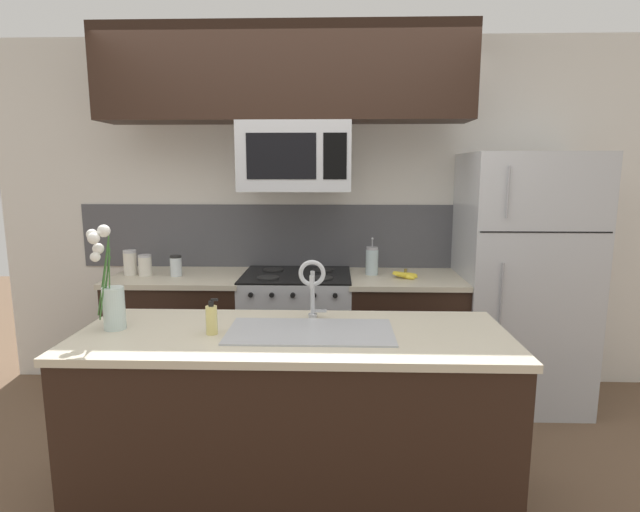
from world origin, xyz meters
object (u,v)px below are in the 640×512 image
storage_jar_tall (130,263)px  microwave (295,157)px  storage_jar_short (176,266)px  storage_jar_medium (145,265)px  banana_bunch (405,275)px  dish_soap_bottle (212,319)px  stove_range (297,336)px  sink_faucet (312,281)px  french_press (372,261)px  refrigerator (520,281)px  flower_vase (111,296)px

storage_jar_tall → microwave: bearing=-1.0°
microwave → storage_jar_short: 1.13m
storage_jar_medium → storage_jar_short: (0.22, -0.01, -0.00)m
banana_bunch → dish_soap_bottle: 1.61m
storage_jar_medium → stove_range: bearing=1.4°
microwave → dish_soap_bottle: bearing=-102.7°
stove_range → sink_faucet: bearing=-81.3°
storage_jar_short → sink_faucet: 1.44m
stove_range → microwave: bearing=-89.8°
french_press → sink_faucet: bearing=-108.5°
refrigerator → storage_jar_short: 2.43m
storage_jar_medium → flower_vase: bearing=-75.8°
storage_jar_tall → dish_soap_bottle: bearing=-55.0°
flower_vase → stove_range: bearing=58.2°
refrigerator → banana_bunch: (-0.82, -0.08, 0.05)m
refrigerator → storage_jar_medium: bearing=-179.0°
stove_range → storage_jar_tall: size_ratio=5.26×
storage_jar_medium → sink_faucet: sink_faucet is taller
dish_soap_bottle → flower_vase: 0.49m
microwave → dish_soap_bottle: microwave is taller
stove_range → flower_vase: size_ratio=1.88×
storage_jar_tall → stove_range: bearing=0.0°
dish_soap_bottle → stove_range: bearing=77.5°
storage_jar_medium → flower_vase: (0.30, -1.21, 0.09)m
refrigerator → sink_faucet: (-1.41, -1.08, 0.23)m
sink_faucet → storage_jar_short: bearing=134.5°
microwave → flower_vase: size_ratio=1.50×
refrigerator → dish_soap_bottle: size_ratio=10.67×
storage_jar_medium → french_press: size_ratio=0.56×
sink_faucet → banana_bunch: bearing=59.1°
banana_bunch → flower_vase: bearing=-142.4°
stove_range → storage_jar_short: 1.00m
microwave → storage_jar_short: (-0.85, -0.01, -0.75)m
stove_range → french_press: size_ratio=3.48×
microwave → storage_jar_medium: (-1.07, -0.01, -0.75)m
banana_bunch → dish_soap_bottle: bearing=-130.4°
storage_jar_tall → french_press: 1.72m
banana_bunch → french_press: bearing=151.3°
refrigerator → banana_bunch: 0.82m
stove_range → microwave: size_ratio=1.25×
refrigerator → microwave: bearing=-178.5°
stove_range → dish_soap_bottle: bearing=-102.5°
stove_range → refrigerator: bearing=0.7°
microwave → banana_bunch: 1.10m
french_press → sink_faucet: (-0.37, -1.12, 0.10)m
sink_faucet → dish_soap_bottle: (-0.45, -0.23, -0.13)m
storage_jar_medium → banana_bunch: bearing=-1.1°
storage_jar_medium → french_press: 1.61m
sink_faucet → flower_vase: flower_vase is taller
storage_jar_short → french_press: 1.39m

